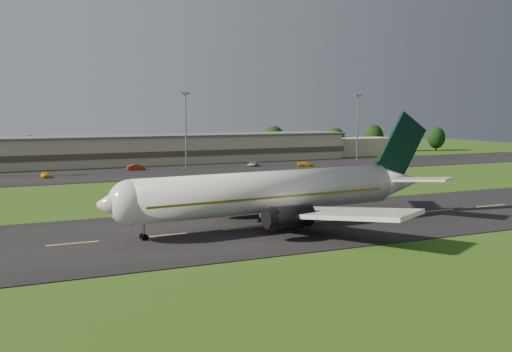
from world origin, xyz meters
name	(u,v)px	position (x,y,z in m)	size (l,w,h in m)	color
ground	(316,222)	(0.00, 0.00, 0.00)	(360.00, 360.00, 0.00)	#214C13
taxiway	(316,222)	(0.00, 0.00, 0.05)	(220.00, 30.00, 0.10)	black
apron	(177,171)	(0.00, 72.00, 0.05)	(260.00, 30.00, 0.10)	black
airliner	(274,192)	(-6.52, 0.07, 4.66)	(51.29, 42.05, 15.57)	white
terminal	(175,149)	(6.40, 96.18, 3.99)	(145.00, 16.00, 8.40)	tan
light_mast_centre	(186,121)	(5.00, 80.00, 12.74)	(2.40, 1.20, 20.35)	gray
light_mast_east	(357,119)	(60.00, 80.00, 12.74)	(2.40, 1.20, 20.35)	gray
tree_line	(242,142)	(32.10, 106.13, 5.15)	(193.75, 9.66, 10.56)	black
service_vehicle_a	(45,175)	(-31.81, 70.85, 0.75)	(1.54, 3.82, 1.30)	#E7B70D
service_vehicle_b	(136,167)	(-8.98, 78.61, 0.85)	(1.59, 4.56, 1.50)	#A7250B
service_vehicle_c	(253,164)	(22.94, 75.85, 0.75)	(2.16, 4.69, 1.30)	silver
service_vehicle_d	(305,164)	(36.04, 69.44, 0.75)	(1.81, 4.46, 1.29)	orange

